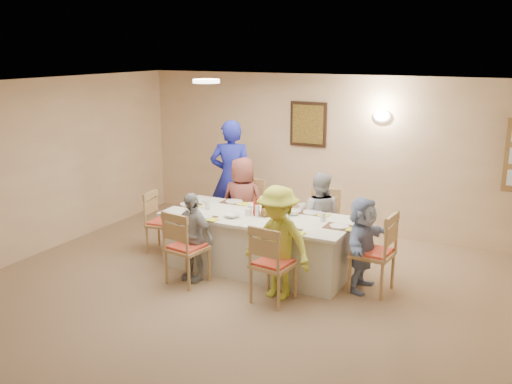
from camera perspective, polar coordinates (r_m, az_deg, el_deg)
The scene contains 44 objects.
ground at distance 6.67m, azimuth -4.00°, elevation -11.68°, with size 7.00×7.00×0.00m, color #977D57.
room_walls at distance 6.15m, azimuth -4.25°, elevation 1.09°, with size 7.00×7.00×7.00m.
wall_picture at distance 9.32m, azimuth 5.24°, elevation 6.77°, with size 0.62×0.05×0.72m.
wall_sconce at distance 8.90m, azimuth 12.46°, elevation 7.43°, with size 0.26×0.09×0.18m, color white.
ceiling_light at distance 7.80m, azimuth -5.00°, elevation 10.99°, with size 0.36×0.36×0.05m, color white.
dining_table at distance 7.64m, azimuth 0.23°, elevation -5.07°, with size 2.52×1.07×0.76m, color silver.
chair_back_left at distance 8.54m, azimuth -0.96°, elevation -2.12°, with size 0.48×0.48×1.00m, color tan, non-canonical shape.
chair_back_right at distance 8.08m, azimuth 6.60°, elevation -3.27°, with size 0.47×0.47×0.98m, color tan, non-canonical shape.
chair_front_left at distance 7.24m, azimuth -6.91°, elevation -5.42°, with size 0.46×0.46×0.97m, color tan, non-canonical shape.
chair_front_right at distance 6.69m, azimuth 1.75°, elevation -7.07°, with size 0.46×0.46×0.96m, color tan, non-canonical shape.
chair_left_end at distance 8.40m, azimuth -9.28°, elevation -2.98°, with size 0.43×0.43×0.89m, color tan, non-canonical shape.
chair_right_end at distance 7.08m, azimuth 11.57°, elevation -5.87°, with size 0.49×0.49×1.02m, color tan, non-canonical shape.
diner_back_left at distance 8.39m, azimuth -1.35°, elevation -1.11°, with size 0.72×0.51×1.37m, color brown.
diner_back_right at distance 7.93m, azimuth 6.33°, elevation -2.51°, with size 0.68×0.57×1.27m, color #AAA9B5.
diner_front_left at distance 7.31m, azimuth -6.41°, elevation -4.46°, with size 0.71×0.40×1.15m, color #A2A2A2.
diner_front_right at distance 6.72m, azimuth 2.20°, elevation -5.09°, with size 0.96×0.66×1.37m, color #C8D03B.
diner_right_end at distance 7.09m, azimuth 10.59°, elevation -5.11°, with size 0.39×1.11×1.18m, color #92A7D2.
caregiver at distance 8.94m, azimuth -2.47°, elevation 1.40°, with size 0.78×0.65×1.84m, color #1E26A9.
placemat_fl at distance 7.46m, azimuth -5.35°, elevation -2.53°, with size 0.34×0.26×0.01m, color #472B19.
plate_fl at distance 7.45m, azimuth -5.35°, elevation -2.46°, with size 0.25×0.25×0.02m, color white.
napkin_fl at distance 7.32m, azimuth -4.37°, elevation -2.77°, with size 0.14×0.14×0.01m, color yellow.
placemat_fr at distance 6.92m, azimuth 3.12°, elevation -3.85°, with size 0.33×0.25×0.01m, color #472B19.
plate_fr at distance 6.91m, azimuth 3.12°, elevation -3.77°, with size 0.23×0.23×0.01m, color white.
napkin_fr at distance 6.80m, azimuth 4.33°, elevation -4.12°, with size 0.13×0.13×0.01m, color yellow.
placemat_bl at distance 8.15m, azimuth -2.21°, elevation -1.01°, with size 0.35×0.26×0.01m, color #472B19.
plate_bl at distance 8.15m, azimuth -2.21°, elevation -0.94°, with size 0.24×0.24×0.02m, color white.
napkin_bl at distance 8.02m, azimuth -1.26°, elevation -1.20°, with size 0.15×0.15×0.01m, color yellow.
placemat_br at distance 7.66m, azimuth 5.66°, elevation -2.08°, with size 0.32×0.24×0.01m, color #472B19.
plate_br at distance 7.66m, azimuth 5.67°, elevation -2.01°, with size 0.26×0.26×0.02m, color white.
napkin_br at distance 7.55m, azimuth 6.80°, elevation -2.30°, with size 0.14×0.14×0.01m, color yellow.
placemat_le at distance 8.06m, azimuth -6.78°, elevation -1.28°, with size 0.33×0.25×0.01m, color #472B19.
plate_le at distance 8.05m, azimuth -6.78°, elevation -1.21°, with size 0.23×0.23×0.01m, color white.
napkin_le at distance 7.92m, azimuth -5.89°, elevation -1.48°, with size 0.13×0.13×0.01m, color yellow.
placemat_re at distance 7.11m, azimuth 8.33°, elevation -3.47°, with size 0.36×0.27×0.01m, color #472B19.
plate_re at distance 7.11m, azimuth 8.33°, elevation -3.39°, with size 0.24×0.24×0.01m, color white.
napkin_re at distance 7.01m, azimuth 9.59°, elevation -3.72°, with size 0.14×0.14×0.01m, color yellow.
teacup_a at distance 7.62m, azimuth -6.00°, elevation -1.82°, with size 0.14×0.14×0.09m, color white.
teacup_b at distance 7.77m, azimuth 4.62°, elevation -1.49°, with size 0.10×0.10×0.09m, color white.
bowl_a at distance 7.43m, azimuth -2.39°, elevation -2.36°, with size 0.25×0.25×0.05m, color white.
bowl_b at distance 7.56m, azimuth 3.60°, elevation -2.04°, with size 0.22×0.22×0.06m, color white.
condiment_ketchup at distance 7.48m, azimuth 0.03°, elevation -1.45°, with size 0.11×0.11×0.25m, color #A71A0E.
condiment_brown at distance 7.50m, azimuth 0.91°, elevation -1.60°, with size 0.12×0.12×0.20m, color brown.
condiment_malt at distance 7.44m, azimuth 0.92°, elevation -1.87°, with size 0.16×0.16×0.16m, color brown.
drinking_glass at distance 7.62m, azimuth -0.61°, elevation -1.69°, with size 0.06×0.06×0.10m, color silver.
Camera 1 is at (3.11, -5.12, 2.92)m, focal length 40.00 mm.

